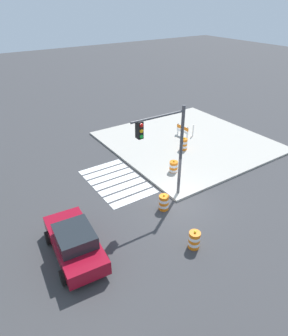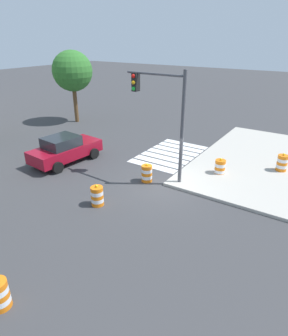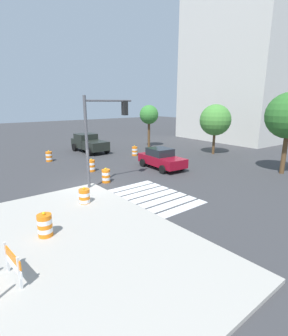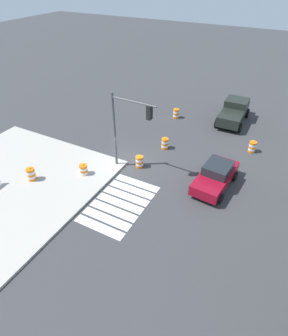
{
  "view_description": "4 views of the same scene",
  "coord_description": "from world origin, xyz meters",
  "px_view_note": "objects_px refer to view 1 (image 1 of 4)",
  "views": [
    {
      "loc": [
        -10.74,
        9.49,
        10.65
      ],
      "look_at": [
        2.12,
        0.88,
        1.63
      ],
      "focal_mm": 32.02,
      "sensor_mm": 36.0,
      "label": 1
    },
    {
      "loc": [
        -11.45,
        -6.36,
        6.95
      ],
      "look_at": [
        -0.41,
        0.91,
        0.92
      ],
      "focal_mm": 30.89,
      "sensor_mm": 36.0,
      "label": 2
    },
    {
      "loc": [
        14.47,
        -7.41,
        5.26
      ],
      "look_at": [
        1.96,
        2.67,
        1.13
      ],
      "focal_mm": 27.42,
      "sensor_mm": 36.0,
      "label": 3
    },
    {
      "loc": [
        14.77,
        9.26,
        12.29
      ],
      "look_at": [
        0.88,
        1.85,
        0.76
      ],
      "focal_mm": 30.2,
      "sensor_mm": 36.0,
      "label": 4
    }
  ],
  "objects_px": {
    "sports_car": "(75,242)",
    "traffic_barrel_far_curb": "(174,167)",
    "traffic_barrel_crosswalk_end": "(194,240)",
    "traffic_barrel_on_sidewalk": "(184,144)",
    "construction_barricade": "(184,129)",
    "traffic_light_pole": "(165,141)",
    "traffic_barrel_median_far": "(164,202)"
  },
  "relations": [
    {
      "from": "construction_barricade",
      "to": "traffic_light_pole",
      "type": "xyz_separation_m",
      "value": [
        -6.34,
        6.97,
        3.19
      ]
    },
    {
      "from": "traffic_light_pole",
      "to": "traffic_barrel_far_curb",
      "type": "bearing_deg",
      "value": -49.55
    },
    {
      "from": "traffic_barrel_crosswalk_end",
      "to": "traffic_barrel_on_sidewalk",
      "type": "distance_m",
      "value": 10.29
    },
    {
      "from": "traffic_barrel_crosswalk_end",
      "to": "construction_barricade",
      "type": "height_order",
      "value": "construction_barricade"
    },
    {
      "from": "traffic_barrel_median_far",
      "to": "traffic_barrel_on_sidewalk",
      "type": "xyz_separation_m",
      "value": [
        4.97,
        -5.68,
        0.15
      ]
    },
    {
      "from": "construction_barricade",
      "to": "traffic_light_pole",
      "type": "bearing_deg",
      "value": 132.28
    },
    {
      "from": "sports_car",
      "to": "traffic_light_pole",
      "type": "distance_m",
      "value": 6.81
    },
    {
      "from": "traffic_barrel_median_far",
      "to": "traffic_light_pole",
      "type": "xyz_separation_m",
      "value": [
        0.66,
        -0.44,
        3.46
      ]
    },
    {
      "from": "traffic_barrel_on_sidewalk",
      "to": "traffic_barrel_crosswalk_end",
      "type": "bearing_deg",
      "value": 142.5
    },
    {
      "from": "sports_car",
      "to": "traffic_barrel_on_sidewalk",
      "type": "bearing_deg",
      "value": -63.92
    },
    {
      "from": "traffic_barrel_median_far",
      "to": "traffic_light_pole",
      "type": "relative_size",
      "value": 0.19
    },
    {
      "from": "traffic_barrel_crosswalk_end",
      "to": "construction_barricade",
      "type": "relative_size",
      "value": 0.78
    },
    {
      "from": "sports_car",
      "to": "traffic_barrel_on_sidewalk",
      "type": "distance_m",
      "value": 12.46
    },
    {
      "from": "traffic_barrel_on_sidewalk",
      "to": "traffic_light_pole",
      "type": "relative_size",
      "value": 0.19
    },
    {
      "from": "traffic_barrel_crosswalk_end",
      "to": "construction_barricade",
      "type": "bearing_deg",
      "value": -38.13
    },
    {
      "from": "sports_car",
      "to": "traffic_light_pole",
      "type": "xyz_separation_m",
      "value": [
        1.17,
        -5.95,
        3.1
      ]
    },
    {
      "from": "traffic_barrel_crosswalk_end",
      "to": "traffic_barrel_on_sidewalk",
      "type": "xyz_separation_m",
      "value": [
        8.16,
        -6.26,
        0.15
      ]
    },
    {
      "from": "construction_barricade",
      "to": "traffic_barrel_far_curb",
      "type": "bearing_deg",
      "value": 133.26
    },
    {
      "from": "traffic_barrel_far_curb",
      "to": "construction_barricade",
      "type": "distance_m",
      "value": 6.15
    },
    {
      "from": "traffic_barrel_median_far",
      "to": "sports_car",
      "type": "bearing_deg",
      "value": 95.27
    },
    {
      "from": "traffic_barrel_median_far",
      "to": "traffic_barrel_on_sidewalk",
      "type": "bearing_deg",
      "value": -48.81
    },
    {
      "from": "sports_car",
      "to": "traffic_barrel_far_curb",
      "type": "relative_size",
      "value": 4.36
    },
    {
      "from": "traffic_barrel_median_far",
      "to": "traffic_barrel_far_curb",
      "type": "bearing_deg",
      "value": -46.53
    },
    {
      "from": "traffic_barrel_crosswalk_end",
      "to": "traffic_barrel_median_far",
      "type": "height_order",
      "value": "same"
    },
    {
      "from": "traffic_barrel_on_sidewalk",
      "to": "traffic_light_pole",
      "type": "distance_m",
      "value": 7.55
    },
    {
      "from": "traffic_barrel_far_curb",
      "to": "traffic_light_pole",
      "type": "relative_size",
      "value": 0.19
    },
    {
      "from": "traffic_barrel_median_far",
      "to": "traffic_barrel_on_sidewalk",
      "type": "relative_size",
      "value": 1.0
    },
    {
      "from": "traffic_barrel_crosswalk_end",
      "to": "traffic_barrel_median_far",
      "type": "xyz_separation_m",
      "value": [
        3.19,
        -0.58,
        0.0
      ]
    },
    {
      "from": "traffic_barrel_on_sidewalk",
      "to": "construction_barricade",
      "type": "distance_m",
      "value": 2.67
    },
    {
      "from": "traffic_barrel_median_far",
      "to": "traffic_barrel_on_sidewalk",
      "type": "distance_m",
      "value": 7.55
    },
    {
      "from": "traffic_barrel_far_curb",
      "to": "traffic_barrel_median_far",
      "type": "bearing_deg",
      "value": 133.47
    },
    {
      "from": "traffic_barrel_crosswalk_end",
      "to": "traffic_light_pole",
      "type": "distance_m",
      "value": 5.27
    }
  ]
}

